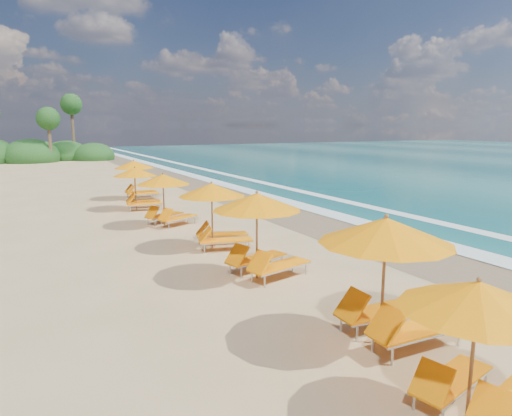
% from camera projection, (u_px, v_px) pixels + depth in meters
% --- Properties ---
extents(ground, '(160.00, 160.00, 0.00)m').
position_uv_depth(ground, '(256.00, 239.00, 17.36)').
color(ground, tan).
rests_on(ground, ground).
extents(wet_sand, '(4.00, 160.00, 0.01)m').
position_uv_depth(wet_sand, '(341.00, 228.00, 19.20)').
color(wet_sand, '#8C7653').
rests_on(wet_sand, ground).
extents(surf_foam, '(4.00, 160.00, 0.01)m').
position_uv_depth(surf_foam, '(389.00, 222.00, 20.43)').
color(surf_foam, white).
rests_on(surf_foam, ground).
extents(station_0, '(2.70, 2.60, 2.20)m').
position_uv_depth(station_0, '(479.00, 339.00, 6.56)').
color(station_0, olive).
rests_on(station_0, ground).
extents(station_1, '(2.86, 2.65, 2.60)m').
position_uv_depth(station_1, '(392.00, 271.00, 8.92)').
color(station_1, olive).
rests_on(station_1, ground).
extents(station_2, '(3.07, 2.96, 2.49)m').
position_uv_depth(station_2, '(262.00, 229.00, 12.84)').
color(station_2, olive).
rests_on(station_2, ground).
extents(station_3, '(2.93, 2.85, 2.35)m').
position_uv_depth(station_3, '(217.00, 211.00, 15.96)').
color(station_3, olive).
rests_on(station_3, ground).
extents(station_4, '(2.98, 2.95, 2.29)m').
position_uv_depth(station_4, '(167.00, 196.00, 19.58)').
color(station_4, olive).
rests_on(station_4, ground).
extents(station_5, '(2.65, 2.53, 2.21)m').
position_uv_depth(station_5, '(139.00, 185.00, 23.33)').
color(station_5, olive).
rests_on(station_5, ground).
extents(station_6, '(2.59, 2.43, 2.30)m').
position_uv_depth(station_6, '(138.00, 177.00, 26.71)').
color(station_6, olive).
rests_on(station_6, ground).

